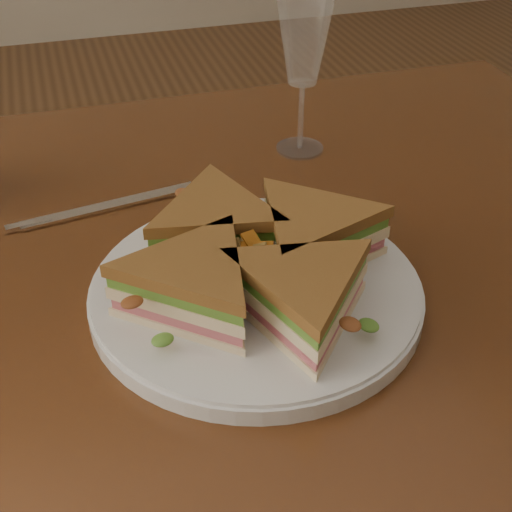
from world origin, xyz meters
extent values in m
cube|color=#391C0D|center=(0.00, 0.00, 0.73)|extent=(1.20, 0.80, 0.04)
cylinder|color=#341C0F|center=(0.54, 0.34, 0.35)|extent=(0.06, 0.06, 0.71)
cylinder|color=silver|center=(0.05, -0.09, 0.76)|extent=(0.31, 0.31, 0.02)
cube|color=silver|center=(0.11, 0.03, 0.75)|extent=(0.12, 0.07, 0.00)
ellipsoid|color=silver|center=(0.03, -0.01, 0.76)|extent=(0.05, 0.03, 0.01)
cube|color=silver|center=(-0.05, 0.11, 0.75)|extent=(0.20, 0.05, 0.00)
cube|color=silver|center=(-0.14, 0.10, 0.75)|extent=(0.05, 0.02, 0.00)
cylinder|color=white|center=(0.20, 0.18, 0.75)|extent=(0.06, 0.06, 0.00)
cylinder|color=white|center=(0.20, 0.18, 0.80)|extent=(0.01, 0.01, 0.09)
cone|color=white|center=(0.20, 0.18, 0.89)|extent=(0.07, 0.07, 0.10)
camera|label=1|loc=(-0.10, -0.59, 1.17)|focal=50.00mm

